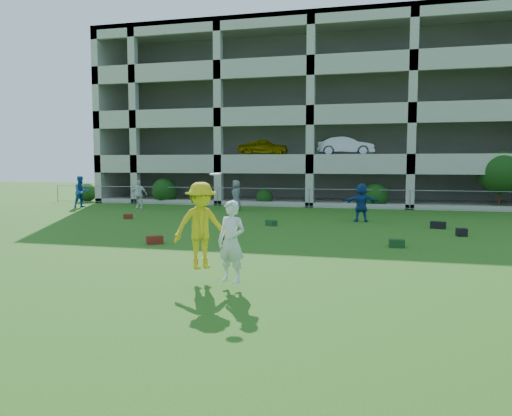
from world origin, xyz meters
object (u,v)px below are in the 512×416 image
(crate_d, at_px, (462,232))
(parking_garage, at_px, (326,121))
(frisbee_contest, at_px, (207,229))
(bystander_d, at_px, (361,203))
(bystander_c, at_px, (236,195))
(bystander_a, at_px, (81,192))
(bystander_b, at_px, (139,195))

(crate_d, relative_size, parking_garage, 0.01)
(frisbee_contest, height_order, parking_garage, parking_garage)
(bystander_d, xyz_separation_m, frisbee_contest, (-2.88, -13.21, 0.37))
(bystander_c, distance_m, frisbee_contest, 17.75)
(bystander_a, height_order, bystander_b, bystander_a)
(bystander_d, xyz_separation_m, parking_garage, (-3.48, 15.54, 5.11))
(bystander_b, bearing_deg, bystander_c, -6.86)
(bystander_b, xyz_separation_m, crate_d, (17.20, -7.14, -0.72))
(bystander_d, relative_size, parking_garage, 0.06)
(parking_garage, bearing_deg, bystander_a, -138.24)
(bystander_a, relative_size, bystander_b, 1.13)
(bystander_b, relative_size, parking_garage, 0.06)
(crate_d, xyz_separation_m, parking_garage, (-7.39, 19.33, 5.86))
(bystander_b, xyz_separation_m, parking_garage, (9.81, 12.20, 5.15))
(bystander_a, xyz_separation_m, bystander_c, (9.84, 0.67, -0.10))
(bystander_a, bearing_deg, crate_d, -80.92)
(bystander_b, relative_size, bystander_d, 0.95)
(bystander_d, distance_m, parking_garage, 16.72)
(bystander_a, relative_size, bystander_c, 1.11)
(bystander_b, xyz_separation_m, bystander_c, (5.94, 0.63, 0.02))
(parking_garage, bearing_deg, frisbee_contest, -88.81)
(bystander_c, height_order, parking_garage, parking_garage)
(bystander_a, xyz_separation_m, parking_garage, (13.71, 12.24, 5.03))
(bystander_a, relative_size, frisbee_contest, 0.82)
(bystander_a, distance_m, parking_garage, 19.05)
(crate_d, bearing_deg, bystander_d, 135.90)
(bystander_d, distance_m, crate_d, 5.51)
(crate_d, bearing_deg, bystander_c, 145.42)
(frisbee_contest, relative_size, parking_garage, 0.08)
(bystander_b, distance_m, bystander_d, 13.70)
(bystander_b, bearing_deg, parking_garage, 38.31)
(bystander_a, bearing_deg, bystander_b, -61.72)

